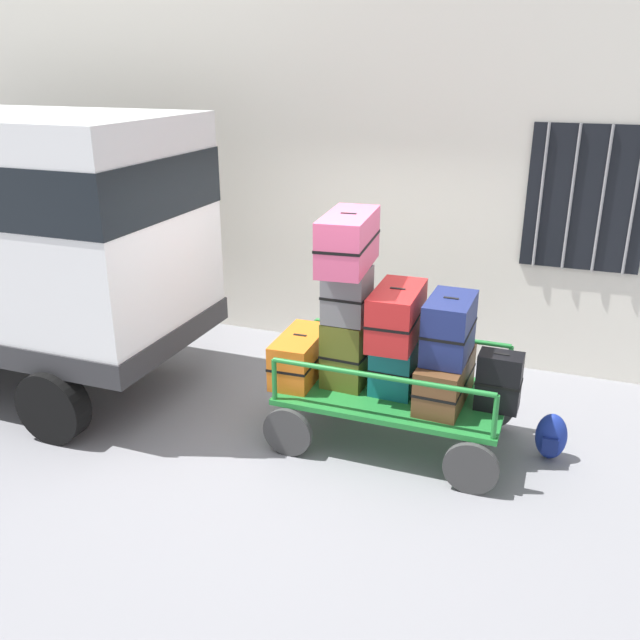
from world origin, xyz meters
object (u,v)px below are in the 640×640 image
suitcase_right_bottom (499,381)px  backpack (551,437)px  suitcase_left_bottom (300,356)px  suitcase_center_bottom (396,365)px  suitcase_midright_bottom (445,379)px  luggage_cart (393,401)px  suitcase_center_middle (397,315)px  suitcase_midright_middle (449,328)px  suitcase_midleft_bottom (347,352)px  suitcase_midleft_middle (347,295)px  suitcase_midleft_top (348,241)px

suitcase_right_bottom → backpack: 0.75m
suitcase_left_bottom → suitcase_center_bottom: 0.92m
suitcase_midright_bottom → suitcase_right_bottom: (0.46, 0.02, 0.05)m
luggage_cart → suitcase_center_middle: (0.00, -0.01, 0.85)m
suitcase_right_bottom → luggage_cart: bearing=-179.1°
suitcase_center_middle → backpack: size_ratio=1.81×
suitcase_midright_bottom → suitcase_midright_middle: (0.00, 0.02, 0.48)m
suitcase_midleft_bottom → suitcase_midright_middle: suitcase_midright_middle is taller
backpack → suitcase_midright_bottom: bearing=-167.9°
suitcase_right_bottom → backpack: suitcase_right_bottom is taller
luggage_cart → suitcase_midright_bottom: (0.46, -0.01, 0.31)m
suitcase_center_middle → suitcase_midright_middle: suitcase_center_middle is taller
suitcase_midleft_middle → suitcase_midleft_bottom: bearing=90.0°
suitcase_center_bottom → suitcase_midleft_top: bearing=-175.4°
luggage_cart → backpack: luggage_cart is taller
luggage_cart → suitcase_midright_bottom: suitcase_midright_bottom is taller
suitcase_midleft_top → suitcase_right_bottom: suitcase_midleft_top is taller
suitcase_left_bottom → suitcase_midleft_top: 1.25m
suitcase_midleft_middle → suitcase_midleft_top: bearing=90.0°
suitcase_center_middle → backpack: bearing=8.4°
backpack → suitcase_center_bottom: bearing=-173.3°
luggage_cart → suitcase_right_bottom: size_ratio=4.06×
suitcase_midleft_bottom → backpack: size_ratio=1.44×
luggage_cart → suitcase_center_bottom: bearing=90.0°
suitcase_center_bottom → backpack: bearing=6.7°
suitcase_midright_bottom → suitcase_midright_middle: size_ratio=1.33×
suitcase_left_bottom → suitcase_center_bottom: suitcase_center_bottom is taller
suitcase_midright_middle → suitcase_midleft_middle: bearing=-178.2°
suitcase_right_bottom → backpack: bearing=20.7°
suitcase_midleft_top → suitcase_right_bottom: bearing=0.8°
suitcase_midright_bottom → suitcase_midleft_bottom: bearing=178.2°
suitcase_center_bottom → suitcase_midleft_bottom: bearing=-178.9°
suitcase_midright_bottom → backpack: suitcase_midright_bottom is taller
suitcase_midleft_top → suitcase_center_bottom: size_ratio=1.83×
suitcase_midleft_top → suitcase_midright_bottom: (0.92, -0.00, -1.17)m
suitcase_left_bottom → suitcase_center_middle: suitcase_center_middle is taller
suitcase_center_middle → suitcase_midleft_middle: bearing=-179.9°
suitcase_midleft_middle → suitcase_right_bottom: size_ratio=0.97×
suitcase_midright_bottom → suitcase_midright_middle: 0.48m
suitcase_midright_middle → backpack: (0.94, 0.18, -0.97)m
suitcase_midleft_bottom → suitcase_center_middle: suitcase_center_middle is taller
suitcase_midleft_bottom → suitcase_midright_middle: (0.92, -0.01, 0.37)m
suitcase_center_middle → backpack: suitcase_center_middle is taller
suitcase_midleft_middle → suitcase_center_bottom: suitcase_midleft_middle is taller
suitcase_midleft_bottom → suitcase_center_middle: size_ratio=0.80×
suitcase_midright_middle → suitcase_right_bottom: 0.63m
suitcase_midleft_bottom → suitcase_center_bottom: size_ratio=1.25×
suitcase_center_middle → suitcase_midright_middle: (0.46, 0.03, -0.07)m
suitcase_midleft_bottom → suitcase_center_middle: bearing=-4.2°
suitcase_midleft_top → suitcase_center_bottom: suitcase_midleft_top is taller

